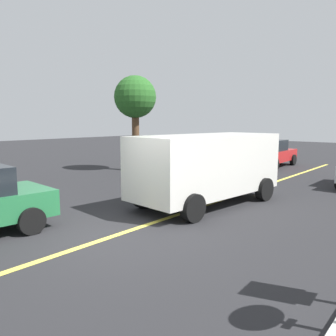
# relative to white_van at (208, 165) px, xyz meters

# --- Properties ---
(ground_plane) EXTENTS (80.00, 80.00, 0.00)m
(ground_plane) POSITION_rel_white_van_xyz_m (-4.00, -0.07, -1.27)
(ground_plane) COLOR #262628
(lane_marking_centre) EXTENTS (28.00, 0.16, 0.01)m
(lane_marking_centre) POSITION_rel_white_van_xyz_m (-1.00, -0.07, -1.26)
(lane_marking_centre) COLOR #E0D14C
(white_van) EXTENTS (5.38, 2.71, 2.20)m
(white_van) POSITION_rel_white_van_xyz_m (0.00, 0.00, 0.00)
(white_van) COLOR silver
(white_van) RESTS_ON ground_plane
(car_red_mid_road) EXTENTS (4.28, 2.09, 1.55)m
(car_red_mid_road) POSITION_rel_white_van_xyz_m (9.91, 2.27, -0.48)
(car_red_mid_road) COLOR red
(car_red_mid_road) RESTS_ON ground_plane
(tree_left_verge) EXTENTS (2.19, 2.19, 4.96)m
(tree_left_verge) POSITION_rel_white_van_xyz_m (3.81, 7.05, 2.51)
(tree_left_verge) COLOR #513823
(tree_left_verge) RESTS_ON ground_plane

